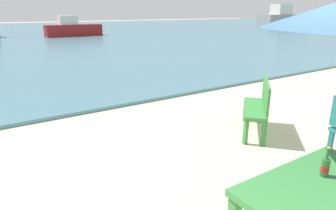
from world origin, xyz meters
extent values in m
cube|color=teal|center=(0.00, 30.00, 0.04)|extent=(120.00, 50.00, 0.08)
cube|color=#3D8C42|center=(-0.78, 0.12, 0.73)|extent=(1.40, 0.80, 0.06)
cube|color=#3D8C42|center=(-0.14, 0.46, 0.35)|extent=(0.08, 0.08, 0.70)
cylinder|color=#2D662D|center=(-0.65, 0.21, 0.84)|extent=(0.06, 0.06, 0.16)
cone|color=#2D662D|center=(-0.65, 0.21, 0.92)|extent=(0.06, 0.06, 0.03)
cylinder|color=#2D662D|center=(-0.65, 0.21, 0.97)|extent=(0.03, 0.03, 0.09)
cylinder|color=red|center=(-0.65, 0.21, 0.83)|extent=(0.07, 0.07, 0.05)
cylinder|color=gold|center=(-0.65, 0.21, 1.02)|extent=(0.03, 0.03, 0.01)
cube|color=#237275|center=(1.23, 1.12, 0.21)|extent=(0.06, 0.06, 0.42)
cube|color=#3D8C42|center=(1.04, 2.40, 0.45)|extent=(1.12, 1.08, 0.05)
cube|color=#3D8C42|center=(1.15, 2.29, 0.73)|extent=(0.90, 0.85, 0.44)
cube|color=#3D8C42|center=(1.34, 2.88, 0.21)|extent=(0.06, 0.06, 0.42)
cube|color=#3D8C42|center=(0.54, 2.13, 0.21)|extent=(0.06, 0.06, 0.42)
cube|color=#3D8C42|center=(1.54, 2.68, 0.21)|extent=(0.06, 0.06, 0.42)
cube|color=#3D8C42|center=(0.73, 1.93, 0.21)|extent=(0.06, 0.06, 0.42)
cube|color=maroon|center=(4.28, 23.98, 0.53)|extent=(4.37, 1.19, 0.89)
cube|color=silver|center=(3.88, 23.98, 1.32)|extent=(1.39, 0.89, 0.70)
cube|color=gray|center=(29.85, 23.26, 0.83)|extent=(7.33, 2.00, 1.50)
cube|color=silver|center=(29.18, 23.26, 2.16)|extent=(2.33, 1.50, 1.17)
camera|label=1|loc=(-2.96, -0.93, 2.09)|focal=32.06mm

